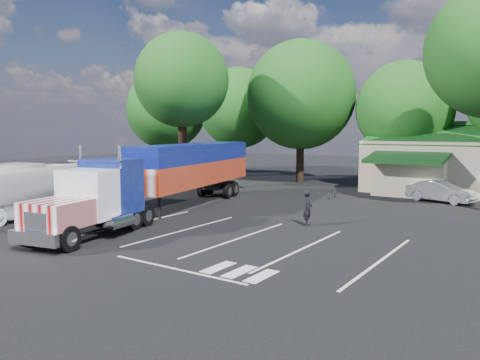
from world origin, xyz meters
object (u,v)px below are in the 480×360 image
Objects in this scene: semi_truck at (173,172)px; bicycle at (333,193)px; tour_bus at (28,189)px; silver_sedan at (441,191)px; woman at (308,208)px.

semi_truck reaches higher than bicycle.
tour_bus is 2.44× the size of silver_sedan.
bicycle is (-2.70, 9.64, -0.50)m from woman.
bicycle is 7.14m from silver_sedan.
woman is 12.77m from silver_sedan.
woman reaches higher than bicycle.
silver_sedan is (18.31, 18.50, -0.78)m from tour_bus.
bicycle is at bearing -10.16° from woman.
semi_truck is 1.84× the size of tour_bus.
semi_truck is at bearing -120.27° from bicycle.
semi_truck is 10.87× the size of woman.
woman is 0.41× the size of silver_sedan.
semi_truck is at bearing 67.59° from woman.
semi_truck is 4.49× the size of silver_sedan.
tour_bus is at bearing -125.78° from bicycle.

